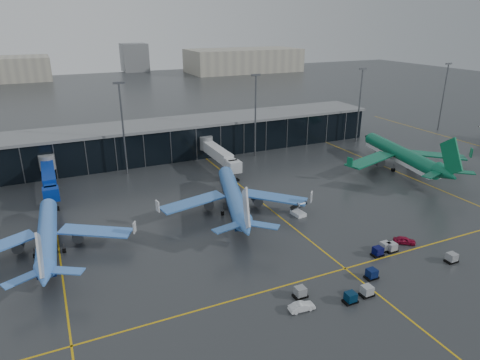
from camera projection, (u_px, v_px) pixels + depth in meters
name	position (u px, v px, depth m)	size (l,w,h in m)	color
ground	(255.00, 242.00, 83.34)	(600.00, 600.00, 0.00)	#282B2D
terminal_pier	(167.00, 139.00, 134.06)	(142.00, 17.00, 10.70)	black
jet_bridges	(49.00, 177.00, 104.49)	(94.00, 27.50, 7.20)	#595B60
flood_masts	(193.00, 119.00, 122.87)	(203.00, 0.50, 25.50)	#595B60
distant_hangars	(156.00, 63.00, 329.13)	(260.00, 71.00, 22.00)	#B2AD99
taxi_lines	(274.00, 212.00, 96.27)	(220.00, 120.00, 0.02)	gold
airliner_arkefly	(45.00, 224.00, 78.36)	(31.96, 36.40, 11.19)	#4683E5
airliner_klm_near	(233.00, 186.00, 94.82)	(34.55, 39.34, 12.09)	#3E78CB
airliner_aer_lingus	(401.00, 145.00, 122.07)	(39.39, 44.86, 13.79)	#0B6243
baggage_carts	(376.00, 268.00, 73.16)	(32.34, 11.43, 1.70)	black
mobile_airstair	(298.00, 212.00, 94.55)	(2.52, 3.41, 3.45)	white
service_van_red	(404.00, 240.00, 82.57)	(1.66, 4.13, 1.41)	maroon
service_van_white	(302.00, 307.00, 63.63)	(1.42, 4.06, 1.34)	silver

